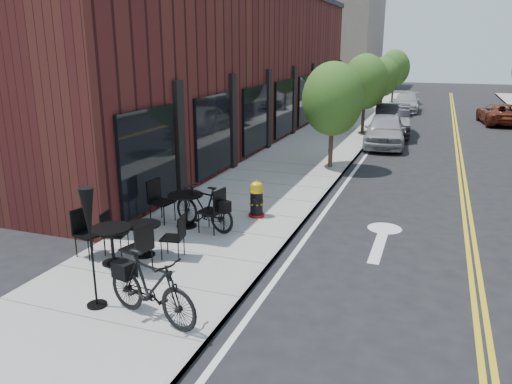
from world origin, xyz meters
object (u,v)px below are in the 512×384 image
at_px(bicycle_left, 204,207).
at_px(bistro_set_c, 186,205).
at_px(parked_car_b, 392,120).
at_px(bistro_set_b, 112,240).
at_px(parked_car_far, 500,114).
at_px(parked_car_c, 406,103).
at_px(patio_umbrella, 89,223).
at_px(fire_hydrant, 257,199).
at_px(bicycle_right, 151,287).
at_px(parked_car_a, 385,130).
at_px(bistro_set_a, 144,235).

xyz_separation_m(bicycle_left, bistro_set_c, (-0.48, -0.00, -0.01)).
relative_size(bicycle_left, parked_car_b, 0.38).
relative_size(bistro_set_b, parked_car_far, 0.44).
bearing_deg(parked_car_c, patio_umbrella, -96.21).
height_order(bistro_set_c, parked_car_far, parked_car_far).
xyz_separation_m(fire_hydrant, parked_car_c, (2.04, 25.19, 0.07)).
height_order(bicycle_left, bistro_set_b, bicycle_left).
relative_size(fire_hydrant, bistro_set_b, 0.50).
height_order(bistro_set_c, parked_car_c, parked_car_c).
height_order(bicycle_right, parked_car_b, parked_car_b).
xyz_separation_m(bicycle_right, bistro_set_b, (-1.92, 1.64, -0.06)).
distance_m(bicycle_right, patio_umbrella, 1.48).
distance_m(patio_umbrella, parked_car_b, 20.30).
distance_m(bistro_set_c, parked_car_a, 13.31).
bearing_deg(patio_umbrella, bicycle_right, -3.30).
bearing_deg(bicycle_right, bistro_set_a, 49.80).
xyz_separation_m(bistro_set_b, parked_car_far, (9.40, 24.76, -0.02)).
height_order(bistro_set_b, parked_car_a, parked_car_a).
distance_m(bistro_set_c, parked_car_far, 24.03).
distance_m(bistro_set_b, parked_car_b, 18.87).
xyz_separation_m(parked_car_a, parked_car_c, (0.00, 13.65, -0.10)).
height_order(bicycle_left, parked_car_b, parked_car_b).
bearing_deg(parked_car_a, parked_car_c, 86.19).
relative_size(bistro_set_a, bistro_set_b, 0.90).
height_order(bistro_set_b, parked_car_far, parked_car_far).
xyz_separation_m(parked_car_b, parked_car_c, (0.00, 10.51, -0.15)).
bearing_deg(patio_umbrella, parked_car_a, 79.95).
xyz_separation_m(bistro_set_a, parked_car_b, (3.40, 17.91, 0.21)).
bearing_deg(fire_hydrant, bicycle_left, -101.52).
bearing_deg(bicycle_right, parked_car_c, 11.50).
xyz_separation_m(bistro_set_a, bistro_set_b, (-0.38, -0.58, 0.05)).
relative_size(bistro_set_a, bistro_set_c, 0.86).
relative_size(fire_hydrant, bicycle_right, 0.50).
bearing_deg(patio_umbrella, parked_car_far, 71.87).
bearing_deg(bistro_set_a, parked_car_c, 73.29).
bearing_deg(parked_car_far, bistro_set_c, 61.20).
bearing_deg(bistro_set_b, parked_car_b, 91.99).
distance_m(bicycle_left, bistro_set_b, 2.63).
relative_size(bicycle_right, bistro_set_b, 0.99).
height_order(fire_hydrant, parked_car_c, parked_car_c).
bearing_deg(parked_car_far, patio_umbrella, 65.11).
distance_m(bicycle_left, patio_umbrella, 4.17).
bearing_deg(bicycle_right, bistro_set_c, 35.50).
bearing_deg(parked_car_a, bistro_set_b, -107.64).
bearing_deg(bistro_set_c, patio_umbrella, -75.42).
distance_m(bicycle_right, parked_car_far, 27.44).
relative_size(fire_hydrant, parked_car_b, 0.20).
bearing_deg(parked_car_c, bistro_set_b, -98.03).
height_order(bicycle_left, patio_umbrella, patio_umbrella).
distance_m(fire_hydrant, bistro_set_b, 4.19).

